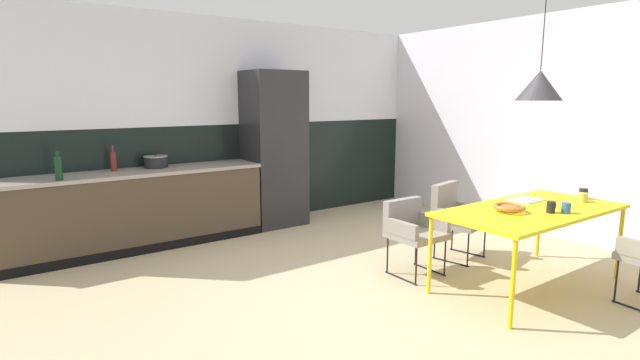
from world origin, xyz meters
TOP-DOWN VIEW (x-y plane):
  - ground_plane at (0.00, 0.00)m, footprint 7.96×7.96m
  - back_wall_splashback_dark at (0.00, 3.00)m, footprint 6.10×0.12m
  - back_wall_panel_upper at (0.00, 3.00)m, footprint 6.10×0.12m
  - side_wall_right at (2.99, 0.00)m, footprint 0.12×6.12m
  - kitchen_counter at (-1.45, 2.64)m, footprint 2.92×0.63m
  - refrigerator_column at (0.38, 2.64)m, footprint 0.74×0.60m
  - dining_table at (1.16, -0.62)m, footprint 1.81×0.89m
  - armchair_facing_counter at (1.27, 0.32)m, footprint 0.57×0.56m
  - armchair_head_of_table at (0.53, 0.24)m, footprint 0.49×0.47m
  - fruit_bowl at (0.88, -0.57)m, footprint 0.27×0.27m
  - open_book at (1.43, -0.39)m, footprint 0.31×0.24m
  - mug_tall_blue at (1.14, -0.80)m, footprint 0.12×0.07m
  - mug_white_ceramic at (1.96, -0.67)m, footprint 0.13×0.08m
  - mug_short_terracotta at (1.81, -0.75)m, footprint 0.13×0.09m
  - mug_dark_espresso at (1.23, -0.89)m, footprint 0.12×0.07m
  - cooking_pot at (-1.16, 2.75)m, footprint 0.27×0.27m
  - bottle_wine_green at (-1.63, 2.77)m, footprint 0.06×0.06m
  - bottle_spice_small at (-2.22, 2.43)m, footprint 0.07×0.07m
  - pendant_lamp_over_table_near at (1.16, -0.60)m, footprint 0.39×0.39m

SIDE VIEW (x-z plane):
  - ground_plane at x=0.00m, z-range 0.00..0.00m
  - kitchen_counter at x=-1.45m, z-range 0.00..0.90m
  - armchair_head_of_table at x=0.53m, z-range 0.12..0.84m
  - armchair_facing_counter at x=1.27m, z-range 0.10..0.90m
  - back_wall_splashback_dark at x=0.00m, z-range 0.00..1.37m
  - dining_table at x=1.16m, z-range 0.33..1.06m
  - open_book at x=1.43m, z-range 0.73..0.75m
  - fruit_bowl at x=0.88m, z-range 0.74..0.80m
  - mug_short_terracotta at x=1.81m, z-range 0.73..0.82m
  - mug_dark_espresso at x=1.23m, z-range 0.73..0.83m
  - mug_tall_blue at x=1.14m, z-range 0.73..0.84m
  - mug_white_ceramic at x=1.96m, z-range 0.73..0.84m
  - cooking_pot at x=-1.16m, z-range 0.89..1.05m
  - bottle_wine_green at x=-1.63m, z-range 0.86..1.16m
  - bottle_spice_small at x=-2.22m, z-range 0.88..1.17m
  - refrigerator_column at x=0.38m, z-range 0.00..2.06m
  - side_wall_right at x=2.99m, z-range 0.00..2.73m
  - pendant_lamp_over_table_near at x=1.16m, z-range 1.32..2.32m
  - back_wall_panel_upper at x=0.00m, z-range 1.37..2.73m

